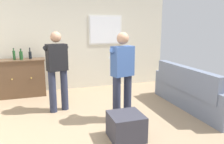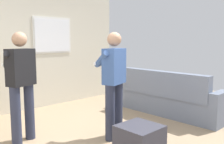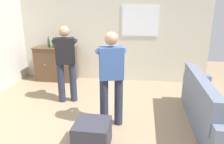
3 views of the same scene
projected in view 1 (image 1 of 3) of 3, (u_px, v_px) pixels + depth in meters
ground at (106, 125)px, 4.03m from camera, size 10.40×10.40×0.00m
wall_back_with_window at (80, 40)px, 6.22m from camera, size 5.20×0.15×2.80m
couch at (191, 93)px, 4.79m from camera, size 0.57×2.33×0.93m
sideboard_cabinet at (23, 78)px, 5.60m from camera, size 1.15×0.49×0.96m
bottle_wine_green at (14, 55)px, 5.42m from camera, size 0.06×0.06×0.29m
bottle_liquor_amber at (21, 55)px, 5.43m from camera, size 0.08×0.08×0.27m
bottle_spirits_clear at (30, 55)px, 5.57m from camera, size 0.07×0.07×0.29m
ottoman at (126, 126)px, 3.51m from camera, size 0.53×0.53×0.42m
person_standing_left at (57, 68)px, 4.53m from camera, size 0.53×0.52×1.68m
person_standing_right at (122, 73)px, 4.06m from camera, size 0.54×0.52×1.68m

